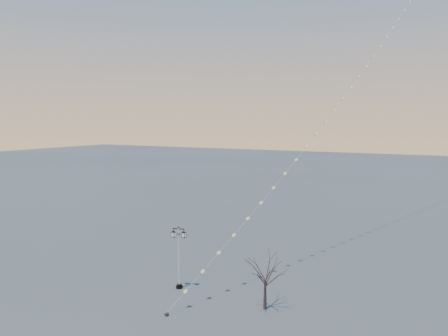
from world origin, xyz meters
The scene contains 4 objects.
ground centered at (0.00, 0.00, 0.00)m, with size 300.00×300.00×0.00m, color #575858.
street_lamp centered at (-1.76, 2.46, 2.67)m, with size 1.19×0.67×4.83m.
bare_tree centered at (5.40, 2.19, 2.64)m, with size 2.29×2.29×3.80m.
kite_train centered at (7.51, 23.09, 19.26)m, with size 15.54×50.31×38.70m.
Camera 1 is at (15.32, -23.06, 12.74)m, focal length 33.18 mm.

